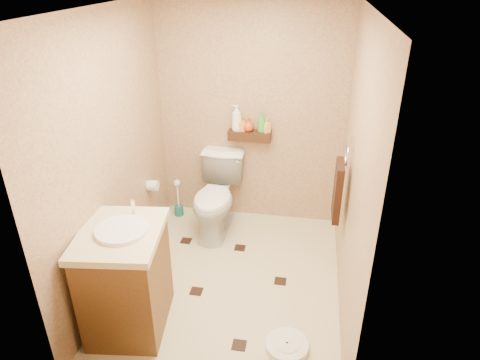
# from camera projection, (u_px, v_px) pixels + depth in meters

# --- Properties ---
(ground) EXTENTS (2.50, 2.50, 0.00)m
(ground) POSITION_uv_depth(u_px,v_px,m) (230.00, 281.00, 4.02)
(ground) COLOR beige
(ground) RESTS_ON ground
(wall_back) EXTENTS (2.00, 0.04, 2.40)m
(wall_back) POSITION_uv_depth(u_px,v_px,m) (251.00, 117.00, 4.57)
(wall_back) COLOR tan
(wall_back) RESTS_ON ground
(wall_front) EXTENTS (2.00, 0.04, 2.40)m
(wall_front) POSITION_uv_depth(u_px,v_px,m) (184.00, 260.00, 2.37)
(wall_front) COLOR tan
(wall_front) RESTS_ON ground
(wall_left) EXTENTS (0.04, 2.50, 2.40)m
(wall_left) POSITION_uv_depth(u_px,v_px,m) (113.00, 157.00, 3.62)
(wall_left) COLOR tan
(wall_left) RESTS_ON ground
(wall_right) EXTENTS (0.04, 2.50, 2.40)m
(wall_right) POSITION_uv_depth(u_px,v_px,m) (354.00, 175.00, 3.32)
(wall_right) COLOR tan
(wall_right) RESTS_ON ground
(ceiling) EXTENTS (2.00, 2.50, 0.02)m
(ceiling) POSITION_uv_depth(u_px,v_px,m) (226.00, 7.00, 2.93)
(ceiling) COLOR silver
(ceiling) RESTS_ON wall_back
(wall_shelf) EXTENTS (0.46, 0.14, 0.10)m
(wall_shelf) POSITION_uv_depth(u_px,v_px,m) (250.00, 136.00, 4.58)
(wall_shelf) COLOR #3D1E10
(wall_shelf) RESTS_ON wall_back
(floor_accents) EXTENTS (1.28, 1.40, 0.01)m
(floor_accents) POSITION_uv_depth(u_px,v_px,m) (236.00, 286.00, 3.96)
(floor_accents) COLOR black
(floor_accents) RESTS_ON ground
(toilet) EXTENTS (0.49, 0.84, 0.84)m
(toilet) POSITION_uv_depth(u_px,v_px,m) (216.00, 197.00, 4.60)
(toilet) COLOR white
(toilet) RESTS_ON ground
(vanity) EXTENTS (0.69, 0.81, 1.04)m
(vanity) POSITION_uv_depth(u_px,v_px,m) (126.00, 278.00, 3.36)
(vanity) COLOR brown
(vanity) RESTS_ON ground
(bathroom_scale) EXTENTS (0.44, 0.44, 0.07)m
(bathroom_scale) POSITION_uv_depth(u_px,v_px,m) (287.00, 346.00, 3.30)
(bathroom_scale) COLOR white
(bathroom_scale) RESTS_ON ground
(toilet_brush) EXTENTS (0.11, 0.11, 0.46)m
(toilet_brush) POSITION_uv_depth(u_px,v_px,m) (178.00, 203.00, 5.01)
(toilet_brush) COLOR #186260
(toilet_brush) RESTS_ON ground
(towel_ring) EXTENTS (0.12, 0.30, 0.76)m
(towel_ring) POSITION_uv_depth(u_px,v_px,m) (338.00, 188.00, 3.67)
(towel_ring) COLOR silver
(towel_ring) RESTS_ON wall_right
(toilet_paper) EXTENTS (0.12, 0.11, 0.12)m
(toilet_paper) POSITION_uv_depth(u_px,v_px,m) (153.00, 185.00, 4.46)
(toilet_paper) COLOR white
(toilet_paper) RESTS_ON wall_left
(bottle_a) EXTENTS (0.13, 0.13, 0.28)m
(bottle_a) POSITION_uv_depth(u_px,v_px,m) (237.00, 118.00, 4.52)
(bottle_a) COLOR white
(bottle_a) RESTS_ON wall_shelf
(bottle_b) EXTENTS (0.09, 0.09, 0.16)m
(bottle_b) POSITION_uv_depth(u_px,v_px,m) (241.00, 123.00, 4.54)
(bottle_b) COLOR orange
(bottle_b) RESTS_ON wall_shelf
(bottle_c) EXTENTS (0.16, 0.16, 0.15)m
(bottle_c) POSITION_uv_depth(u_px,v_px,m) (248.00, 124.00, 4.53)
(bottle_c) COLOR #C94017
(bottle_c) RESTS_ON wall_shelf
(bottle_d) EXTENTS (0.12, 0.12, 0.23)m
(bottle_d) POSITION_uv_depth(u_px,v_px,m) (262.00, 122.00, 4.49)
(bottle_d) COLOR green
(bottle_d) RESTS_ON wall_shelf
(bottle_e) EXTENTS (0.10, 0.10, 0.15)m
(bottle_e) POSITION_uv_depth(u_px,v_px,m) (267.00, 125.00, 4.50)
(bottle_e) COLOR #ECB84E
(bottle_e) RESTS_ON wall_shelf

